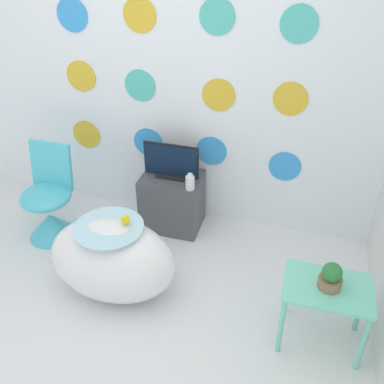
{
  "coord_description": "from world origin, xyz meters",
  "views": [
    {
      "loc": [
        1.0,
        -1.37,
        2.36
      ],
      "look_at": [
        0.37,
        0.84,
        0.84
      ],
      "focal_mm": 42.0,
      "sensor_mm": 36.0,
      "label": 1
    }
  ],
  "objects_px": {
    "tv": "(172,163)",
    "vase": "(190,182)",
    "chair": "(49,209)",
    "potted_plant_left": "(331,277)",
    "bathtub": "(113,259)"
  },
  "relations": [
    {
      "from": "tv",
      "to": "vase",
      "type": "distance_m",
      "value": 0.24
    },
    {
      "from": "chair",
      "to": "tv",
      "type": "relative_size",
      "value": 1.73
    },
    {
      "from": "vase",
      "to": "potted_plant_left",
      "type": "height_order",
      "value": "potted_plant_left"
    },
    {
      "from": "bathtub",
      "to": "potted_plant_left",
      "type": "bearing_deg",
      "value": -1.65
    },
    {
      "from": "potted_plant_left",
      "to": "bathtub",
      "type": "bearing_deg",
      "value": 178.35
    },
    {
      "from": "bathtub",
      "to": "vase",
      "type": "relative_size",
      "value": 6.5
    },
    {
      "from": "chair",
      "to": "potted_plant_left",
      "type": "distance_m",
      "value": 2.24
    },
    {
      "from": "tv",
      "to": "vase",
      "type": "xyz_separation_m",
      "value": [
        0.19,
        -0.14,
        -0.07
      ]
    },
    {
      "from": "chair",
      "to": "tv",
      "type": "height_order",
      "value": "chair"
    },
    {
      "from": "bathtub",
      "to": "tv",
      "type": "distance_m",
      "value": 0.92
    },
    {
      "from": "bathtub",
      "to": "chair",
      "type": "bearing_deg",
      "value": 149.24
    },
    {
      "from": "bathtub",
      "to": "vase",
      "type": "bearing_deg",
      "value": 64.58
    },
    {
      "from": "tv",
      "to": "potted_plant_left",
      "type": "relative_size",
      "value": 2.63
    },
    {
      "from": "bathtub",
      "to": "tv",
      "type": "xyz_separation_m",
      "value": [
        0.15,
        0.85,
        0.31
      ]
    },
    {
      "from": "bathtub",
      "to": "vase",
      "type": "xyz_separation_m",
      "value": [
        0.34,
        0.72,
        0.24
      ]
    }
  ]
}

